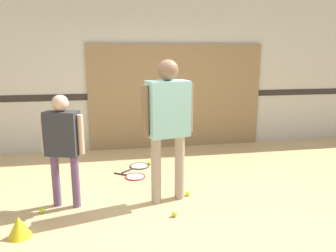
% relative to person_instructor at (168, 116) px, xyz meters
% --- Properties ---
extents(ground_plane, '(16.00, 16.00, 0.00)m').
position_rel_person_instructor_xyz_m(ground_plane, '(-0.10, -0.17, -1.08)').
color(ground_plane, tan).
extents(wall_back, '(16.00, 0.07, 3.20)m').
position_rel_person_instructor_xyz_m(wall_back, '(-0.10, 2.46, 0.51)').
color(wall_back, beige).
rests_on(wall_back, ground_plane).
extents(wall_panel, '(3.37, 0.05, 1.99)m').
position_rel_person_instructor_xyz_m(wall_panel, '(0.62, 2.40, -0.09)').
color(wall_panel, '#93754C').
rests_on(wall_panel, ground_plane).
extents(person_instructor, '(0.65, 0.38, 1.75)m').
position_rel_person_instructor_xyz_m(person_instructor, '(0.00, 0.00, 0.00)').
color(person_instructor, tan).
rests_on(person_instructor, ground_plane).
extents(person_student_left, '(0.50, 0.31, 1.36)m').
position_rel_person_instructor_xyz_m(person_student_left, '(-1.24, 0.07, -0.24)').
color(person_student_left, '#6B4C70').
rests_on(person_student_left, ground_plane).
extents(racket_spare_on_floor, '(0.53, 0.50, 0.03)m').
position_rel_person_instructor_xyz_m(racket_spare_on_floor, '(-0.25, 1.30, -1.07)').
color(racket_spare_on_floor, '#28282D').
rests_on(racket_spare_on_floor, ground_plane).
extents(racket_second_spare, '(0.52, 0.43, 0.03)m').
position_rel_person_instructor_xyz_m(racket_second_spare, '(-0.36, 0.86, -1.07)').
color(racket_second_spare, red).
rests_on(racket_second_spare, ground_plane).
extents(tennis_ball_near_instructor, '(0.07, 0.07, 0.07)m').
position_rel_person_instructor_xyz_m(tennis_ball_near_instructor, '(-0.00, -0.44, -1.05)').
color(tennis_ball_near_instructor, '#CCE038').
rests_on(tennis_ball_near_instructor, ground_plane).
extents(tennis_ball_by_spare_racket, '(0.07, 0.07, 0.07)m').
position_rel_person_instructor_xyz_m(tennis_ball_by_spare_racket, '(-0.06, 1.36, -1.05)').
color(tennis_ball_by_spare_racket, '#CCE038').
rests_on(tennis_ball_by_spare_racket, ground_plane).
extents(tennis_ball_stray_left, '(0.07, 0.07, 0.07)m').
position_rel_person_instructor_xyz_m(tennis_ball_stray_left, '(0.28, 0.08, -1.05)').
color(tennis_ball_stray_left, '#CCE038').
rests_on(tennis_ball_stray_left, ground_plane).
extents(tennis_ball_stray_right, '(0.07, 0.07, 0.07)m').
position_rel_person_instructor_xyz_m(tennis_ball_stray_right, '(-1.50, -0.07, -1.05)').
color(tennis_ball_stray_right, '#CCE038').
rests_on(tennis_ball_stray_right, ground_plane).
extents(training_cone, '(0.23, 0.23, 0.22)m').
position_rel_person_instructor_xyz_m(training_cone, '(-1.63, -0.56, -0.97)').
color(training_cone, yellow).
rests_on(training_cone, ground_plane).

